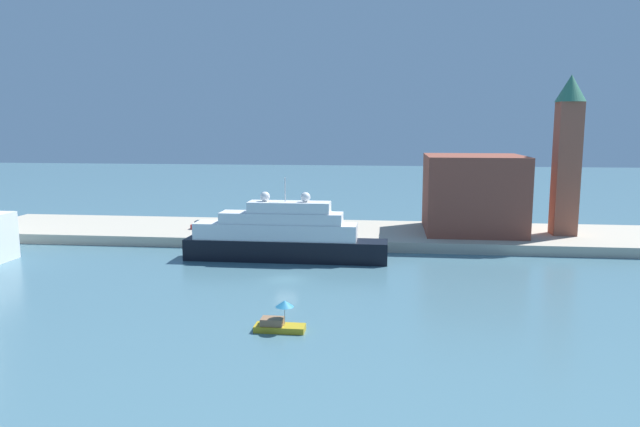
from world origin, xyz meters
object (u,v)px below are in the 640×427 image
parked_car (204,225)px  person_figure (217,230)px  small_motorboat (279,322)px  harbor_building (473,194)px  bell_tower (567,149)px  mooring_bollard (280,236)px  large_yacht (282,237)px

parked_car → person_figure: person_figure is taller
small_motorboat → harbor_building: harbor_building is taller
bell_tower → mooring_bollard: size_ratio=38.73×
harbor_building → bell_tower: (13.23, -1.22, 6.94)m
bell_tower → parked_car: (-55.23, -1.66, -12.28)m
large_yacht → parked_car: 20.59m
bell_tower → person_figure: (-51.61, -6.83, -12.09)m
harbor_building → bell_tower: bell_tower is taller
mooring_bollard → small_motorboat: bearing=-79.6°
person_figure → bell_tower: bearing=7.5°
harbor_building → person_figure: size_ratio=9.07×
small_motorboat → mooring_bollard: 35.07m
bell_tower → person_figure: bell_tower is taller
harbor_building → bell_tower: 14.99m
harbor_building → mooring_bollard: harbor_building is taller
small_motorboat → bell_tower: (35.47, 42.57, 13.46)m
harbor_building → bell_tower: bearing=-5.3°
harbor_building → person_figure: harbor_building is taller
harbor_building → parked_car: bearing=-176.1°
mooring_bollard → bell_tower: bearing=11.0°
large_yacht → small_motorboat: bearing=-80.3°
person_figure → mooring_bollard: bearing=-7.3°
mooring_bollard → person_figure: bearing=172.7°
mooring_bollard → harbor_building: bearing=18.0°
bell_tower → parked_car: bearing=-178.3°
person_figure → mooring_bollard: size_ratio=2.63×
person_figure → large_yacht: bearing=-37.1°
harbor_building → parked_car: 42.43m
person_figure → parked_car: bearing=125.0°
person_figure → mooring_bollard: person_figure is taller
harbor_building → parked_car: harbor_building is taller
small_motorboat → large_yacht: bearing=99.7°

